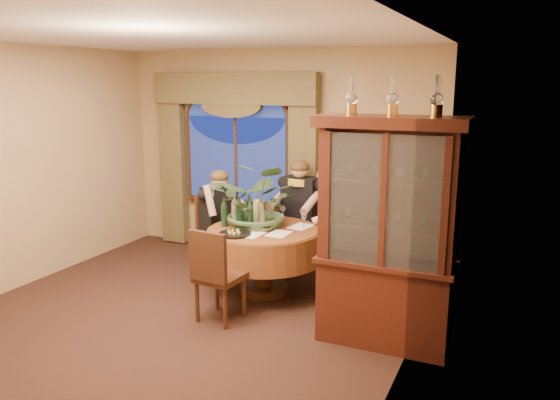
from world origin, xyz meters
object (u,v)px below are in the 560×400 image
at_px(wine_bottle_0, 240,211).
at_px(wine_bottle_3, 249,208).
at_px(oil_lamp_center, 393,95).
at_px(chair_front_left, 220,274).
at_px(person_scarf, 300,215).
at_px(wine_bottle_2, 250,215).
at_px(chair_back_right, 296,231).
at_px(wine_bottle_4, 234,210).
at_px(dining_table, 264,260).
at_px(chair_back, 220,236).
at_px(centerpiece_plant, 260,170).
at_px(chair_right, 345,250).
at_px(person_pink, 347,229).
at_px(olive_bowl, 266,229).
at_px(wine_bottle_1, 224,212).
at_px(stoneware_vase, 259,213).
at_px(person_back, 220,222).
at_px(oil_lamp_left, 352,95).
at_px(china_cabinet, 387,234).
at_px(oil_lamp_right, 437,96).

height_order(wine_bottle_0, wine_bottle_3, same).
bearing_deg(oil_lamp_center, chair_front_left, -173.97).
height_order(person_scarf, wine_bottle_2, person_scarf).
height_order(chair_back_right, person_scarf, person_scarf).
bearing_deg(wine_bottle_4, chair_back_right, 66.00).
xyz_separation_m(dining_table, chair_back, (-0.80, 0.36, 0.10)).
xyz_separation_m(chair_front_left, centerpiece_plant, (-0.03, 0.97, 0.91)).
distance_m(chair_right, chair_back, 1.63).
distance_m(centerpiece_plant, wine_bottle_3, 0.52).
xyz_separation_m(oil_lamp_center, wine_bottle_0, (-1.87, 0.70, -1.34)).
bearing_deg(oil_lamp_center, chair_right, 122.99).
height_order(person_pink, olive_bowl, person_pink).
bearing_deg(wine_bottle_1, stoneware_vase, 32.09).
bearing_deg(centerpiece_plant, person_pink, 19.23).
xyz_separation_m(chair_right, wine_bottle_1, (-1.28, -0.53, 0.44)).
bearing_deg(person_back, chair_right, 117.27).
xyz_separation_m(oil_lamp_left, wine_bottle_4, (-1.60, 0.74, -1.34)).
bearing_deg(wine_bottle_2, wine_bottle_4, 154.63).
distance_m(dining_table, stoneware_vase, 0.55).
height_order(chair_front_left, olive_bowl, chair_front_left).
bearing_deg(wine_bottle_3, stoneware_vase, -30.25).
bearing_deg(olive_bowl, wine_bottle_3, 141.01).
distance_m(dining_table, wine_bottle_0, 0.63).
xyz_separation_m(oil_lamp_center, centerpiece_plant, (-1.66, 0.80, -0.87)).
relative_size(chair_back_right, centerpiece_plant, 0.85).
distance_m(chair_back_right, stoneware_vase, 0.96).
height_order(person_pink, person_scarf, person_pink).
height_order(oil_lamp_left, wine_bottle_2, oil_lamp_left).
height_order(china_cabinet, chair_front_left, china_cabinet).
bearing_deg(china_cabinet, wine_bottle_3, 154.09).
bearing_deg(wine_bottle_2, centerpiece_plant, 81.07).
relative_size(oil_lamp_left, oil_lamp_center, 1.00).
distance_m(oil_lamp_right, person_scarf, 2.90).
height_order(chair_right, wine_bottle_2, wine_bottle_2).
bearing_deg(wine_bottle_3, chair_front_left, -78.14).
xyz_separation_m(person_pink, wine_bottle_4, (-1.24, -0.38, 0.19)).
xyz_separation_m(dining_table, wine_bottle_0, (-0.32, 0.02, 0.54)).
bearing_deg(oil_lamp_right, wine_bottle_1, 166.07).
distance_m(oil_lamp_left, oil_lamp_center, 0.36).
distance_m(oil_lamp_right, stoneware_vase, 2.58).
distance_m(oil_lamp_right, chair_right, 2.37).
bearing_deg(chair_back, chair_front_left, 55.16).
distance_m(person_back, stoneware_vase, 0.76).
bearing_deg(person_pink, chair_back, 64.75).
bearing_deg(chair_back_right, chair_front_left, 87.53).
xyz_separation_m(china_cabinet, oil_lamp_left, (-0.36, 0.00, 1.21)).
relative_size(chair_back_right, chair_front_left, 1.00).
distance_m(stoneware_vase, wine_bottle_2, 0.18).
distance_m(oil_lamp_right, centerpiece_plant, 2.34).
height_order(chair_back_right, wine_bottle_2, wine_bottle_2).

